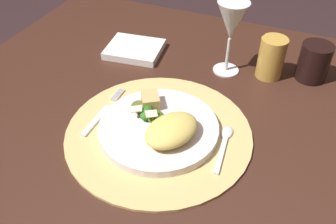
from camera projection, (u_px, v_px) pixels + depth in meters
The scene contains 12 objects.
dining_table at pixel (187, 148), 0.90m from camera, with size 1.18×0.93×0.72m.
placemat at pixel (159, 133), 0.76m from camera, with size 0.39×0.39×0.01m, color tan.
dinner_plate at pixel (159, 128), 0.75m from camera, with size 0.25×0.25×0.02m, color silver.
pasta_serving at pixel (172, 130), 0.71m from camera, with size 0.12×0.08×0.04m, color #E4C65F.
salad_greens at pixel (147, 112), 0.76m from camera, with size 0.10×0.07×0.03m.
bread_piece at pixel (150, 100), 0.79m from camera, with size 0.05×0.04×0.03m, color tan.
fork at pixel (102, 113), 0.80m from camera, with size 0.01×0.17×0.00m.
spoon at pixel (225, 141), 0.73m from camera, with size 0.03×0.13×0.01m.
napkin at pixel (135, 49), 1.00m from camera, with size 0.14×0.12×0.02m, color white.
wine_glass at pixel (232, 23), 0.85m from camera, with size 0.08×0.08×0.18m.
amber_tumbler at pixel (271, 58), 0.89m from camera, with size 0.06×0.06×0.10m, color gold.
dark_tumbler at pixel (314, 62), 0.88m from camera, with size 0.07×0.07×0.09m, color black.
Camera 1 is at (0.20, -0.60, 1.25)m, focal length 39.06 mm.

